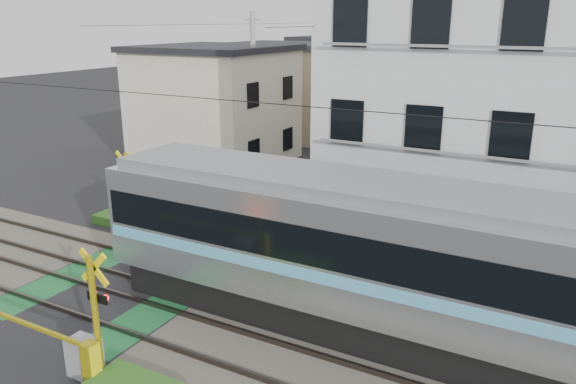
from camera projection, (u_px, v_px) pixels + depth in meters
The scene contains 12 objects.
ground at pixel (121, 286), 16.71m from camera, with size 120.00×120.00×0.00m, color black.
track_bed at pixel (121, 285), 16.69m from camera, with size 120.00×120.00×0.14m.
commuter_train at pixel (467, 274), 12.68m from camera, with size 19.07×3.01×3.96m.
crossing_signal_near at pixel (84, 350), 12.25m from camera, with size 4.74×0.65×3.09m.
crossing_signal_far at pixel (140, 214), 20.74m from camera, with size 4.74×0.65×3.09m.
apartment_block at pixel (492, 109), 19.39m from camera, with size 10.20×8.36×9.30m.
houses_row at pixel (403, 88), 37.35m from camera, with size 22.07×31.35×6.80m.
tree_hill at pixel (480, 41), 55.71m from camera, with size 40.00×12.70×11.93m.
catenary at pixel (301, 197), 12.89m from camera, with size 60.00×5.04×7.00m.
utility_poles at pixel (370, 78), 35.26m from camera, with size 7.90×42.00×8.00m.
pedestrian at pixel (405, 116), 40.74m from camera, with size 0.65×0.43×1.79m, color #212029.
weed_patches at pixel (165, 295), 15.77m from camera, with size 10.25×8.80×0.40m.
Camera 1 is at (11.63, -10.89, 7.61)m, focal length 35.00 mm.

